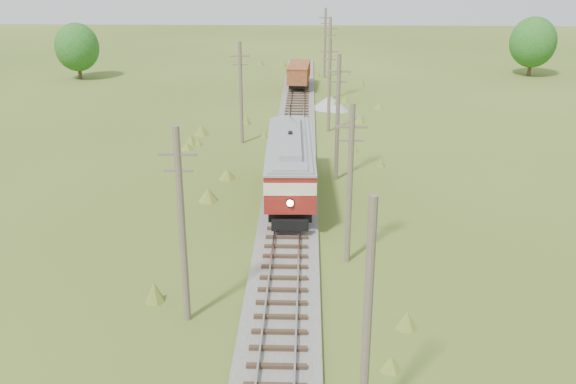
{
  "coord_description": "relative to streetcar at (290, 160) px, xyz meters",
  "views": [
    {
      "loc": [
        1.11,
        -12.84,
        15.69
      ],
      "look_at": [
        0.0,
        22.33,
        2.27
      ],
      "focal_mm": 40.0,
      "sensor_mm": 36.0,
      "label": 1
    }
  ],
  "objects": [
    {
      "name": "railbed_main",
      "position": [
        -0.0,
        6.95,
        -2.55
      ],
      "size": [
        3.6,
        96.0,
        0.57
      ],
      "color": "#605B54",
      "rests_on": "ground"
    },
    {
      "name": "utility_pole_r_6",
      "position": [
        3.2,
        42.95,
        1.73
      ],
      "size": [
        1.6,
        0.3,
        8.7
      ],
      "color": "brown",
      "rests_on": "ground"
    },
    {
      "name": "utility_pole_l_a",
      "position": [
        -4.2,
        -15.05,
        1.89
      ],
      "size": [
        1.6,
        0.3,
        9.0
      ],
      "color": "brown",
      "rests_on": "ground"
    },
    {
      "name": "streetcar",
      "position": [
        0.0,
        0.0,
        0.0
      ],
      "size": [
        3.36,
        13.1,
        5.96
      ],
      "rotation": [
        0.0,
        0.0,
        0.03
      ],
      "color": "black",
      "rests_on": "ground"
    },
    {
      "name": "utility_pole_r_5",
      "position": [
        3.4,
        29.95,
        1.84
      ],
      "size": [
        1.6,
        0.3,
        8.9
      ],
      "color": "brown",
      "rests_on": "ground"
    },
    {
      "name": "utility_pole_r_2",
      "position": [
        3.3,
        -9.05,
        1.68
      ],
      "size": [
        1.6,
        0.3,
        8.6
      ],
      "color": "brown",
      "rests_on": "ground"
    },
    {
      "name": "utility_pole_l_b",
      "position": [
        -4.5,
        12.95,
        1.68
      ],
      "size": [
        1.6,
        0.3,
        8.6
      ],
      "color": "brown",
      "rests_on": "ground"
    },
    {
      "name": "utility_pole_r_4",
      "position": [
        3.0,
        16.95,
        1.58
      ],
      "size": [
        1.6,
        0.3,
        8.4
      ],
      "color": "brown",
      "rests_on": "ground"
    },
    {
      "name": "tree_mid_b",
      "position": [
        30.0,
        44.95,
        1.59
      ],
      "size": [
        5.88,
        5.88,
        7.57
      ],
      "color": "#38281C",
      "rests_on": "ground"
    },
    {
      "name": "gondola",
      "position": [
        -0.0,
        35.55,
        -0.87
      ],
      "size": [
        2.73,
        7.39,
        2.42
      ],
      "rotation": [
        0.0,
        0.0,
        -0.05
      ],
      "color": "black",
      "rests_on": "ground"
    },
    {
      "name": "utility_pole_r_3",
      "position": [
        3.2,
        3.95,
        1.89
      ],
      "size": [
        1.6,
        0.3,
        9.0
      ],
      "color": "brown",
      "rests_on": "ground"
    },
    {
      "name": "gravel_pile",
      "position": [
        3.5,
        25.71,
        -2.1
      ],
      "size": [
        3.75,
        3.98,
        1.36
      ],
      "color": "gray",
      "rests_on": "ground"
    },
    {
      "name": "tree_mid_a",
      "position": [
        -28.0,
        40.95,
        1.28
      ],
      "size": [
        5.46,
        5.46,
        7.03
      ],
      "color": "#38281C",
      "rests_on": "ground"
    },
    {
      "name": "utility_pole_r_1",
      "position": [
        3.1,
        -22.05,
        1.66
      ],
      "size": [
        0.3,
        0.3,
        8.8
      ],
      "color": "brown",
      "rests_on": "ground"
    }
  ]
}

